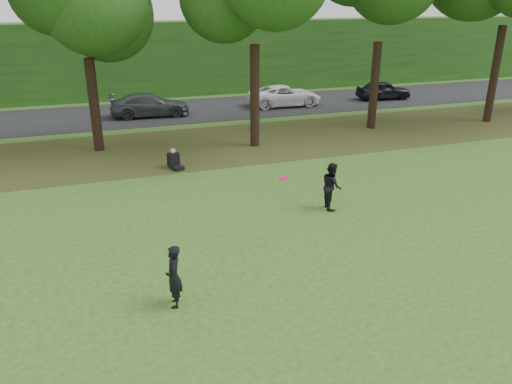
% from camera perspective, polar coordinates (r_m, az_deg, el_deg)
% --- Properties ---
extents(ground, '(120.00, 120.00, 0.00)m').
position_cam_1_polar(ground, '(11.85, 0.79, -12.28)').
color(ground, '#265219').
rests_on(ground, ground).
extents(leaf_litter, '(60.00, 7.00, 0.01)m').
position_cam_1_polar(leaf_litter, '(23.46, -10.02, 4.84)').
color(leaf_litter, '#402E16').
rests_on(leaf_litter, ground).
extents(street, '(70.00, 7.00, 0.02)m').
position_cam_1_polar(street, '(31.16, -12.50, 8.77)').
color(street, black).
rests_on(street, ground).
extents(far_hedge, '(70.00, 3.00, 5.00)m').
position_cam_1_polar(far_hedge, '(36.65, -14.05, 14.44)').
color(far_hedge, '#1C4814').
rests_on(far_hedge, ground).
extents(player_left, '(0.45, 0.60, 1.49)m').
position_cam_1_polar(player_left, '(11.45, -9.37, -9.52)').
color(player_left, black).
rests_on(player_left, ground).
extents(player_right, '(0.73, 0.86, 1.57)m').
position_cam_1_polar(player_right, '(16.56, 8.64, 0.71)').
color(player_right, black).
rests_on(player_right, ground).
extents(parked_cars, '(35.85, 2.95, 1.32)m').
position_cam_1_polar(parked_cars, '(30.25, -11.13, 9.78)').
color(parked_cars, black).
rests_on(parked_cars, street).
extents(frisbee, '(0.36, 0.36, 0.06)m').
position_cam_1_polar(frisbee, '(13.64, 3.15, 1.65)').
color(frisbee, '#E1134E').
rests_on(frisbee, ground).
extents(seated_person, '(0.61, 0.82, 0.83)m').
position_cam_1_polar(seated_person, '(20.68, -9.31, 3.51)').
color(seated_person, black).
rests_on(seated_person, ground).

